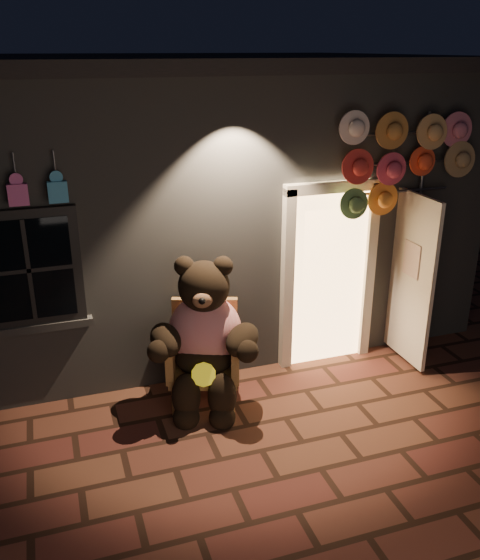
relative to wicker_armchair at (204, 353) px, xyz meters
name	(u,v)px	position (x,y,z in m)	size (l,w,h in m)	color
ground	(262,451)	(0.25, -1.08, -0.53)	(60.00, 60.00, 0.00)	brown
shop_building	(166,184)	(0.26, 2.90, 1.20)	(7.30, 5.95, 3.51)	slate
wicker_armchair	(204,353)	(0.00, 0.00, 0.00)	(0.89, 0.85, 1.07)	#A3813F
teddy_bear	(205,338)	(-0.03, -0.13, 0.25)	(1.17, 1.08, 1.69)	red
hat_rack	(402,161)	(2.33, 0.19, 1.87)	(1.65, 0.22, 2.92)	#59595E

